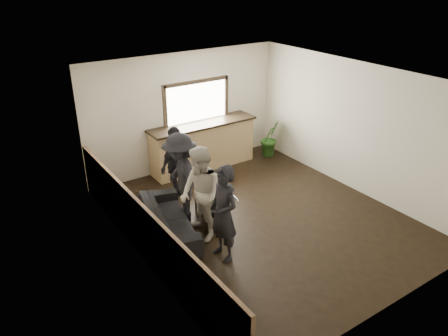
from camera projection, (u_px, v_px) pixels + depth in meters
ground at (261, 218)px, 8.68m from camera, size 5.00×6.00×0.01m
room_shell at (231, 159)px, 7.68m from camera, size 5.01×6.01×2.80m
bar_counter at (203, 143)px, 10.58m from camera, size 2.70×0.68×2.13m
sofa at (168, 219)px, 8.08m from camera, size 1.22×2.11×0.58m
coffee_table at (211, 214)px, 8.46m from camera, size 0.69×0.92×0.36m
cup_a at (200, 199)px, 8.53m from camera, size 0.17×0.17×0.10m
cup_b at (216, 205)px, 8.30m from camera, size 0.14×0.14×0.10m
potted_plant at (270, 138)px, 11.33m from camera, size 0.57×0.48×0.95m
person_a at (224, 214)px, 7.17m from camera, size 0.48×0.63×1.71m
person_b at (201, 195)px, 7.71m from camera, size 0.70×0.88×1.76m
person_c at (181, 178)px, 8.26m from camera, size 0.91×1.28×1.80m
person_d at (177, 163)px, 9.09m from camera, size 1.03×0.75×1.62m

